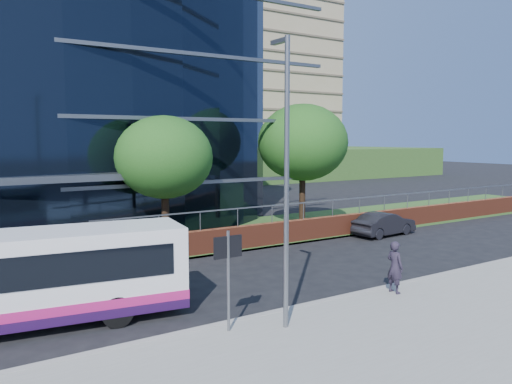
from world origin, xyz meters
TOP-DOWN VIEW (x-y plane):
  - ground at (0.00, 0.00)m, footprint 200.00×200.00m
  - kerb at (0.00, -1.00)m, footprint 80.00×0.25m
  - yellow_line_outer at (0.00, -0.80)m, footprint 80.00×0.08m
  - yellow_line_inner at (0.00, -0.65)m, footprint 80.00×0.08m
  - grass_verge at (24.00, 11.00)m, footprint 36.00×8.00m
  - retaining_wall at (20.00, 7.30)m, footprint 34.00×0.40m
  - apartment_block at (32.00, 57.21)m, footprint 60.00×42.00m
  - street_sign at (4.50, -1.59)m, footprint 0.85×0.09m
  - tree_far_c at (7.00, 9.00)m, footprint 4.62×4.62m
  - tree_far_d at (16.00, 10.00)m, footprint 5.28×5.28m
  - tree_dist_e at (24.00, 40.00)m, footprint 4.62×4.62m
  - tree_dist_f at (40.00, 42.00)m, footprint 4.29×4.29m
  - streetlight_east at (6.00, -2.17)m, footprint 0.15×0.77m
  - city_bus at (-0.59, 2.10)m, footprint 10.44×3.69m
  - parked_car at (18.88, 6.23)m, footprint 4.14×1.75m
  - pedestrian at (10.99, -1.66)m, footprint 0.43×0.66m

SIDE VIEW (x-z plane):
  - ground at x=0.00m, z-range 0.00..0.00m
  - yellow_line_outer at x=0.00m, z-range 0.00..0.01m
  - yellow_line_inner at x=0.00m, z-range 0.00..0.01m
  - grass_verge at x=24.00m, z-range 0.00..0.12m
  - kerb at x=0.00m, z-range 0.00..0.16m
  - retaining_wall at x=20.00m, z-range -0.44..1.67m
  - parked_car at x=18.88m, z-range 0.00..1.33m
  - pedestrian at x=10.99m, z-range 0.15..1.95m
  - city_bus at x=-0.59m, z-range 0.08..2.85m
  - street_sign at x=4.50m, z-range 0.75..3.55m
  - tree_dist_f at x=40.00m, z-range 1.19..7.23m
  - streetlight_east at x=6.00m, z-range 0.44..8.44m
  - tree_far_c at x=7.00m, z-range 1.28..7.79m
  - tree_dist_e at x=24.00m, z-range 1.28..7.79m
  - tree_far_d at x=16.00m, z-range 1.47..8.91m
  - apartment_block at x=32.00m, z-range -3.89..26.11m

